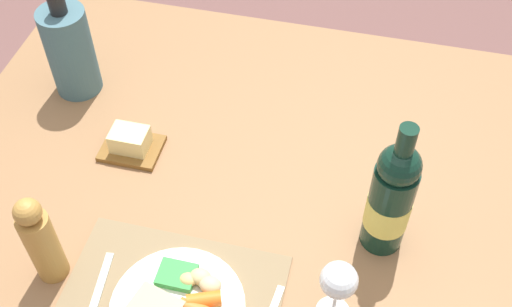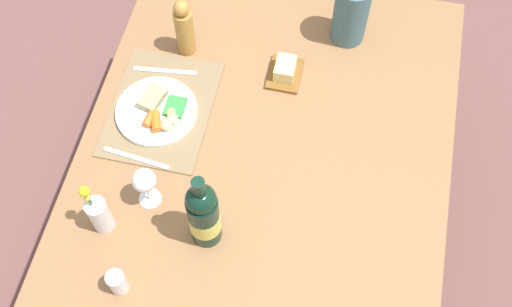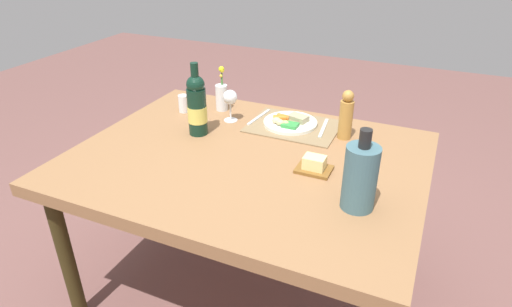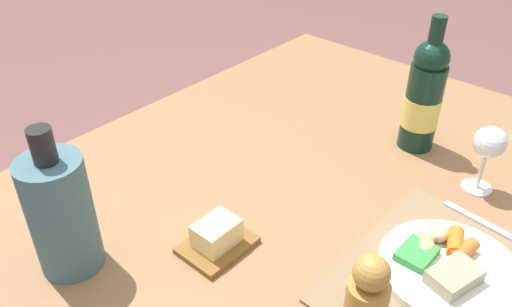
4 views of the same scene
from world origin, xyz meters
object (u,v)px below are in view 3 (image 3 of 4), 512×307
object	(u,v)px
butter_dish	(314,165)
wine_bottle	(197,106)
salt_shaker	(183,104)
pepper_mill	(346,116)
flower_vase	(222,96)
dining_table	(247,170)
knife	(259,117)
dinner_plate	(290,122)
fork	(323,128)
cooler_bottle	(360,177)
wine_glass	(230,99)

from	to	relation	value
butter_dish	wine_bottle	xyz separation A→B (m)	(0.56, -0.11, 0.11)
salt_shaker	butter_dish	distance (m)	0.81
pepper_mill	salt_shaker	bearing A→B (deg)	2.44
salt_shaker	flower_vase	size ratio (longest dim) A/B	0.39
dining_table	knife	distance (m)	0.38
dining_table	salt_shaker	world-z (taller)	salt_shaker
dinner_plate	pepper_mill	size ratio (longest dim) A/B	1.13
fork	cooler_bottle	size ratio (longest dim) A/B	0.71
butter_dish	knife	bearing A→B (deg)	-43.24
cooler_bottle	dinner_plate	bearing A→B (deg)	-50.49
dinner_plate	flower_vase	distance (m)	0.38
dining_table	cooler_bottle	bearing A→B (deg)	160.32
fork	wine_bottle	xyz separation A→B (m)	(0.49, 0.26, 0.12)
dining_table	salt_shaker	size ratio (longest dim) A/B	16.21
dinner_plate	salt_shaker	xyz separation A→B (m)	(0.53, 0.05, 0.02)
flower_vase	salt_shaker	bearing A→B (deg)	31.50
butter_dish	dinner_plate	bearing A→B (deg)	-57.05
fork	butter_dish	world-z (taller)	butter_dish
pepper_mill	wine_glass	xyz separation A→B (m)	(0.53, 0.04, 0.01)
knife	cooler_bottle	distance (m)	0.79
dining_table	salt_shaker	distance (m)	0.56
pepper_mill	dining_table	bearing A→B (deg)	45.26
butter_dish	wine_bottle	world-z (taller)	wine_bottle
dinner_plate	wine_bottle	world-z (taller)	wine_bottle
butter_dish	wine_glass	distance (m)	0.58
wine_bottle	wine_glass	distance (m)	0.19
knife	wine_glass	bearing A→B (deg)	39.91
fork	salt_shaker	distance (m)	0.69
dining_table	flower_vase	bearing A→B (deg)	-50.55
fork	salt_shaker	xyz separation A→B (m)	(0.68, 0.08, 0.03)
pepper_mill	wine_glass	distance (m)	0.53
wine_bottle	salt_shaker	bearing A→B (deg)	-43.70
cooler_bottle	wine_glass	bearing A→B (deg)	-33.13
butter_dish	cooler_bottle	size ratio (longest dim) A/B	0.47
dinner_plate	pepper_mill	distance (m)	0.27
dining_table	salt_shaker	xyz separation A→B (m)	(0.47, -0.28, 0.11)
wine_bottle	butter_dish	bearing A→B (deg)	169.38
knife	wine_glass	distance (m)	0.17
dinner_plate	butter_dish	xyz separation A→B (m)	(-0.22, 0.34, 0.00)
knife	wine_bottle	world-z (taller)	wine_bottle
wine_bottle	pepper_mill	size ratio (longest dim) A/B	1.48
knife	butter_dish	bearing A→B (deg)	142.92
dining_table	butter_dish	xyz separation A→B (m)	(-0.28, 0.01, 0.09)
butter_dish	wine_glass	bearing A→B (deg)	-30.02
knife	butter_dish	size ratio (longest dim) A/B	1.55
dining_table	butter_dish	world-z (taller)	butter_dish
fork	knife	world-z (taller)	same
dinner_plate	wine_bottle	size ratio (longest dim) A/B	0.77
cooler_bottle	wine_bottle	bearing A→B (deg)	-19.64
wine_glass	fork	bearing A→B (deg)	-169.30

